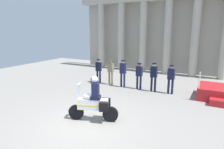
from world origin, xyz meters
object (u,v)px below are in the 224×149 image
object	(u,v)px
officer_in_row_3	(139,74)
motorcycle_with_rider	(95,102)
officer_in_row_4	(154,75)
officer_in_row_5	(171,77)
officer_in_row_1	(111,70)
officer_in_row_0	(99,69)
officer_in_row_2	(123,71)
briefcase_on_ground	(92,80)

from	to	relation	value
officer_in_row_3	motorcycle_with_rider	world-z (taller)	motorcycle_with_rider
officer_in_row_4	motorcycle_with_rider	distance (m)	5.12
motorcycle_with_rider	officer_in_row_5	bearing A→B (deg)	-131.10
officer_in_row_1	officer_in_row_0	bearing A→B (deg)	6.57
motorcycle_with_rider	officer_in_row_0	bearing A→B (deg)	-79.89
officer_in_row_4	officer_in_row_1	bearing A→B (deg)	2.41
officer_in_row_3	officer_in_row_5	size ratio (longest dim) A/B	0.98
officer_in_row_4	motorcycle_with_rider	size ratio (longest dim) A/B	0.88
officer_in_row_2	officer_in_row_3	size ratio (longest dim) A/B	1.07
officer_in_row_3	officer_in_row_4	xyz separation A→B (m)	(0.95, -0.08, 0.06)
officer_in_row_2	officer_in_row_1	bearing A→B (deg)	-3.47
motorcycle_with_rider	officer_in_row_4	bearing A→B (deg)	-120.79
officer_in_row_4	briefcase_on_ground	bearing A→B (deg)	6.35
officer_in_row_1	briefcase_on_ground	distance (m)	1.59
officer_in_row_1	officer_in_row_2	bearing A→B (deg)	176.53
briefcase_on_ground	officer_in_row_2	bearing A→B (deg)	1.53
officer_in_row_4	motorcycle_with_rider	world-z (taller)	motorcycle_with_rider
officer_in_row_5	officer_in_row_0	bearing A→B (deg)	4.63
officer_in_row_1	officer_in_row_2	xyz separation A→B (m)	(0.98, -0.16, 0.06)
officer_in_row_0	officer_in_row_2	world-z (taller)	officer_in_row_2
officer_in_row_2	officer_in_row_4	xyz separation A→B (m)	(2.04, -0.02, -0.01)
motorcycle_with_rider	officer_in_row_1	bearing A→B (deg)	-88.38
officer_in_row_4	officer_in_row_5	xyz separation A→B (m)	(1.00, 0.07, -0.03)
officer_in_row_3	officer_in_row_2	bearing A→B (deg)	8.89
officer_in_row_2	officer_in_row_5	distance (m)	3.05
briefcase_on_ground	officer_in_row_3	bearing A→B (deg)	2.04
officer_in_row_0	officer_in_row_3	bearing A→B (deg)	-175.88
officer_in_row_5	briefcase_on_ground	size ratio (longest dim) A/B	4.73
motorcycle_with_rider	briefcase_on_ground	bearing A→B (deg)	-75.70
officer_in_row_2	motorcycle_with_rider	bearing A→B (deg)	108.19
officer_in_row_0	officer_in_row_3	distance (m)	3.03
officer_in_row_5	briefcase_on_ground	bearing A→B (deg)	6.94
officer_in_row_3	officer_in_row_1	bearing A→B (deg)	3.00
officer_in_row_0	officer_in_row_3	size ratio (longest dim) A/B	1.01
officer_in_row_4	briefcase_on_ground	world-z (taller)	officer_in_row_4
officer_in_row_2	officer_in_row_5	bearing A→B (deg)	-173.33
officer_in_row_1	officer_in_row_5	bearing A→B (deg)	-175.82
officer_in_row_3	officer_in_row_5	distance (m)	1.96
officer_in_row_1	officer_in_row_4	world-z (taller)	officer_in_row_4
officer_in_row_3	briefcase_on_ground	xyz separation A→B (m)	(-3.42, -0.12, -0.80)
officer_in_row_0	officer_in_row_5	xyz separation A→B (m)	(4.98, -0.10, 0.02)
officer_in_row_3	briefcase_on_ground	distance (m)	3.51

